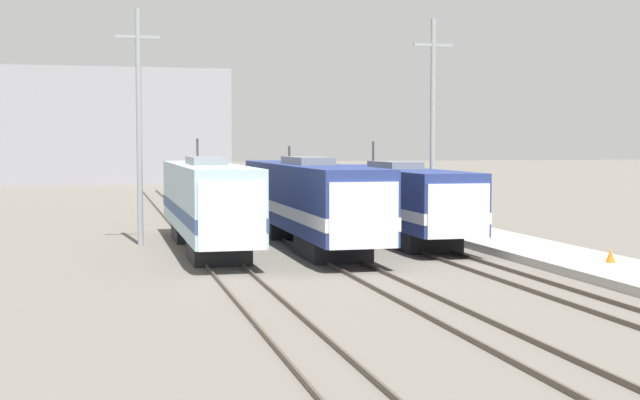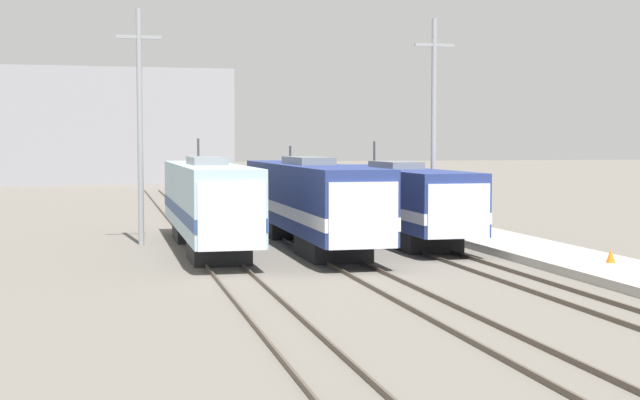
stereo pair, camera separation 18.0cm
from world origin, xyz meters
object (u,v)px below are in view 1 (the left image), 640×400
object	(u,v)px
locomotive_center	(309,201)
traffic_cone	(611,256)
catenary_tower_left	(139,122)
catenary_tower_right	(433,124)
locomotive_far_left	(207,203)
locomotive_far_right	(398,200)

from	to	relation	value
locomotive_center	traffic_cone	distance (m)	14.40
catenary_tower_left	catenary_tower_right	bearing A→B (deg)	0.00
locomotive_far_left	locomotive_center	size ratio (longest dim) A/B	0.89
locomotive_far_right	traffic_cone	bearing A→B (deg)	-69.06
locomotive_far_right	catenary_tower_right	distance (m)	4.77
locomotive_far_right	catenary_tower_right	size ratio (longest dim) A/B	1.48
locomotive_center	catenary_tower_left	bearing A→B (deg)	160.73
catenary_tower_right	locomotive_far_left	bearing A→B (deg)	-165.54
locomotive_far_left	catenary_tower_left	xyz separation A→B (m)	(-2.91, 3.15, 3.76)
locomotive_far_left	locomotive_center	world-z (taller)	locomotive_far_left
catenary_tower_right	traffic_cone	size ratio (longest dim) A/B	21.25
locomotive_center	catenary_tower_right	xyz separation A→B (m)	(7.28, 2.74, 3.77)
catenary_tower_right	traffic_cone	xyz separation A→B (m)	(2.24, -13.42, -5.37)
locomotive_far_left	locomotive_center	bearing A→B (deg)	4.76
locomotive_center	catenary_tower_left	size ratio (longest dim) A/B	1.68
locomotive_far_left	traffic_cone	size ratio (longest dim) A/B	31.58
locomotive_far_left	locomotive_far_right	distance (m)	9.99
locomotive_far_left	catenary_tower_left	distance (m)	5.70
locomotive_center	catenary_tower_right	size ratio (longest dim) A/B	1.68
catenary_tower_left	traffic_cone	distance (m)	22.58
locomotive_far_left	traffic_cone	world-z (taller)	locomotive_far_left
locomotive_far_right	catenary_tower_left	size ratio (longest dim) A/B	1.48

